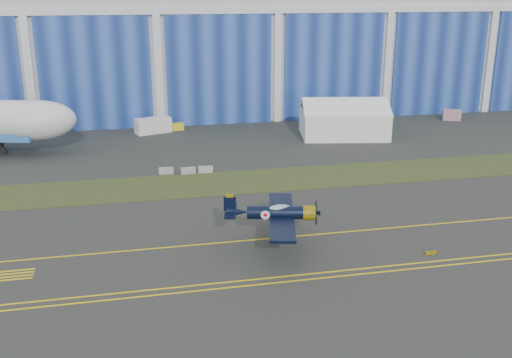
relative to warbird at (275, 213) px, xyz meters
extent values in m
plane|color=#30332F|center=(-7.64, 7.30, -3.72)|extent=(260.00, 260.00, 0.00)
cube|color=#475128|center=(-7.64, 21.30, -3.70)|extent=(260.00, 10.00, 0.02)
cube|color=silver|center=(-7.64, 79.30, 11.28)|extent=(220.00, 45.00, 30.00)
cube|color=navy|center=(-7.64, 56.50, 6.28)|extent=(220.00, 0.60, 20.00)
cube|color=silver|center=(-7.64, 56.45, 16.88)|extent=(220.00, 0.70, 1.20)
cube|color=yellow|center=(-7.64, 2.30, -3.71)|extent=(200.00, 0.20, 0.02)
cube|color=yellow|center=(-7.64, -7.20, -3.71)|extent=(80.00, 0.20, 0.02)
cube|color=yellow|center=(-7.64, -6.20, -3.71)|extent=(80.00, 0.20, 0.02)
cube|color=yellow|center=(14.36, -4.70, -3.54)|extent=(1.20, 0.15, 0.35)
cube|color=white|center=(-9.32, 51.82, -2.39)|extent=(6.60, 4.32, 2.66)
cube|color=yellow|center=(-5.00, 53.15, -3.10)|extent=(2.40, 1.82, 1.24)
cube|color=#AB7D8E|center=(47.67, 50.49, -2.72)|extent=(3.76, 2.92, 2.00)
cube|color=#9B8F9A|center=(-8.82, 26.91, -3.27)|extent=(2.02, 0.67, 0.90)
cube|color=#9F928D|center=(-5.86, 26.30, -3.27)|extent=(2.04, 0.77, 0.90)
cube|color=#9F9F9B|center=(-3.43, 26.37, -3.27)|extent=(2.03, 0.69, 0.90)
camera|label=1|loc=(-13.30, -52.72, 21.01)|focal=42.00mm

